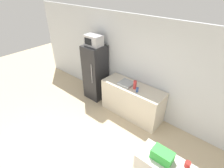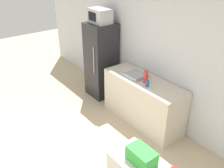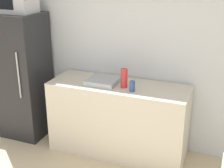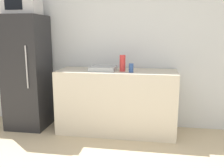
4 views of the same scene
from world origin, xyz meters
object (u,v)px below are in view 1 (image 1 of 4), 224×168
at_px(refrigerator, 95,73).
at_px(microwave, 94,40).
at_px(bottle_short, 137,90).
at_px(bottle_tall, 135,85).
at_px(basket, 162,155).
at_px(jar, 187,164).

xyz_separation_m(refrigerator, microwave, (-0.00, -0.00, 0.99)).
xyz_separation_m(refrigerator, bottle_short, (1.59, -0.14, 0.13)).
distance_m(refrigerator, bottle_tall, 1.47).
xyz_separation_m(microwave, bottle_tall, (1.46, -0.06, -0.81)).
xyz_separation_m(microwave, bottle_short, (1.59, -0.14, -0.87)).
distance_m(bottle_tall, basket, 2.14).
bearing_deg(jar, bottle_tall, 142.05).
bearing_deg(bottle_tall, basket, -45.80).
bearing_deg(bottle_short, basket, -46.82).
height_order(microwave, bottle_short, microwave).
height_order(refrigerator, bottle_tall, refrigerator).
relative_size(microwave, basket, 1.60).
height_order(bottle_tall, basket, basket).
height_order(bottle_tall, jar, jar).
xyz_separation_m(bottle_tall, bottle_short, (0.13, -0.08, -0.05)).
height_order(refrigerator, basket, refrigerator).
xyz_separation_m(refrigerator, basket, (2.94, -1.58, 0.33)).
bearing_deg(basket, bottle_short, 133.18).
bearing_deg(bottle_tall, bottle_short, -32.28).
xyz_separation_m(bottle_tall, basket, (1.49, -1.53, 0.15)).
height_order(basket, jar, basket).
bearing_deg(basket, microwave, 151.75).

